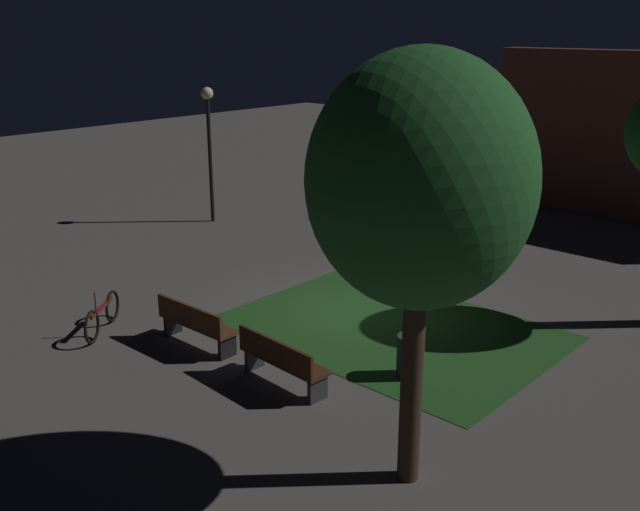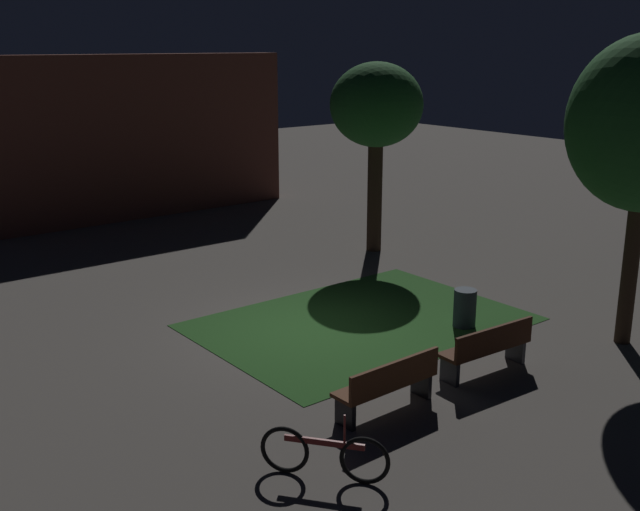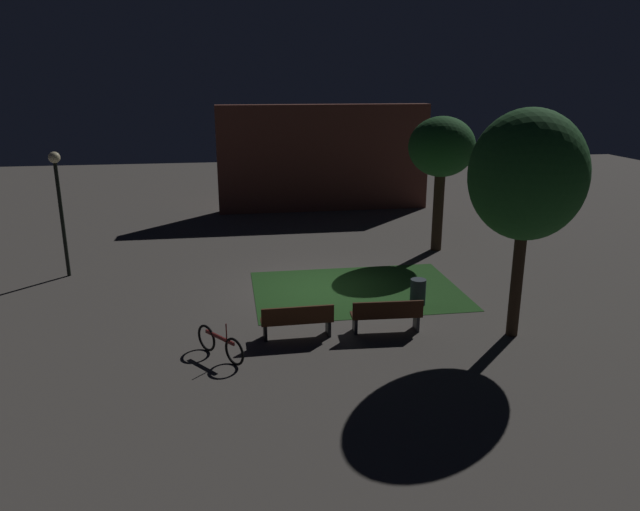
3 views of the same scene
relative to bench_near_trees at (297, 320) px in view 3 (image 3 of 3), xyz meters
The scene contains 10 objects.
ground_plane 3.66m from the bench_near_trees, 71.57° to the left, with size 60.00×60.00×0.00m, color #56514C.
grass_lawn 3.89m from the bench_near_trees, 54.83° to the left, with size 6.29×4.49×0.01m, color #23511E.
bench_near_trees is the anchor object (origin of this frame).
bench_front_left 2.29m from the bench_near_trees, ahead, with size 1.82×0.58×0.88m.
tree_lawn_side 9.97m from the bench_near_trees, 49.10° to the left, with size 2.41×2.41×4.96m.
tree_left_canopy 6.49m from the bench_near_trees, ahead, with size 2.75×2.75×5.62m.
lamp_post_path_center 9.42m from the bench_near_trees, 138.58° to the left, with size 0.36×0.36×4.06m.
trash_bin 4.07m from the bench_near_trees, 25.11° to the left, with size 0.45×0.45×0.76m, color #2D3842.
bicycle 2.07m from the bench_near_trees, 156.67° to the right, with size 1.08×1.41×0.93m.
building_wall_backdrop 15.36m from the bench_near_trees, 78.09° to the left, with size 10.26×0.80×5.08m, color brown.
Camera 3 is at (-2.73, -16.99, 6.22)m, focal length 33.25 mm.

